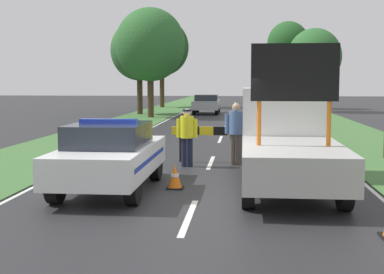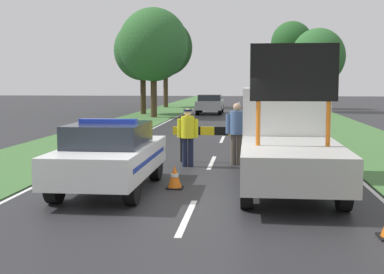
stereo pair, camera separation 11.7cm
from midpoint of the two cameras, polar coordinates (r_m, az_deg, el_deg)
name	(u,v)px [view 1 (the left image)]	position (r m, az deg, el deg)	size (l,w,h in m)	color
ground_plane	(194,204)	(10.78, -0.07, -7.11)	(160.00, 160.00, 0.00)	#28282B
lane_markings	(226,125)	(29.78, 3.53, 1.25)	(7.80, 69.68, 0.01)	silver
grass_verge_left	(126,123)	(31.30, -7.12, 1.46)	(3.72, 120.00, 0.03)	#427038
grass_verge_right	(330,125)	(30.92, 14.41, 1.27)	(3.72, 120.00, 0.03)	#427038
police_car	(111,155)	(12.04, -8.96, -1.93)	(1.82, 4.49, 1.62)	white
work_truck	(287,138)	(12.64, 9.81, -0.10)	(2.06, 5.70, 3.19)	white
road_barrier	(213,133)	(16.09, 2.09, 0.39)	(2.52, 0.08, 1.08)	black
police_officer	(187,132)	(15.23, -0.76, 0.50)	(0.60, 0.38, 1.67)	#191E38
pedestrian_civilian	(236,129)	(15.61, 4.50, 0.88)	(0.65, 0.41, 1.81)	brown
traffic_cone_near_police	(175,177)	(12.21, -2.10, -4.30)	(0.38, 0.38, 0.53)	black
queued_car_wagon_maroon	(276,124)	(20.78, 8.80, 1.34)	(1.73, 4.49, 1.48)	maroon
queued_car_hatch_blue	(264,114)	(27.63, 7.56, 2.42)	(1.74, 4.32, 1.46)	navy
queued_car_van_white	(259,108)	(33.73, 7.11, 3.13)	(1.73, 4.23, 1.59)	silver
queued_car_sedan_silver	(207,104)	(40.47, 1.49, 3.58)	(1.90, 4.34, 1.45)	#B2B2B7
roadside_tree_near_left	(314,57)	(43.97, 12.85, 8.34)	(4.27, 4.27, 6.64)	#42301E
roadside_tree_near_right	(162,48)	(50.50, -3.31, 9.50)	(5.02, 5.02, 8.24)	#42301E
roadside_tree_mid_left	(139,50)	(39.93, -5.72, 9.17)	(4.23, 4.23, 6.95)	#42301E
roadside_tree_mid_right	(150,45)	(36.28, -4.58, 9.78)	(4.66, 4.66, 7.34)	#42301E
roadside_tree_far_left	(288,44)	(48.94, 10.15, 9.77)	(3.68, 3.68, 7.76)	#42301E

